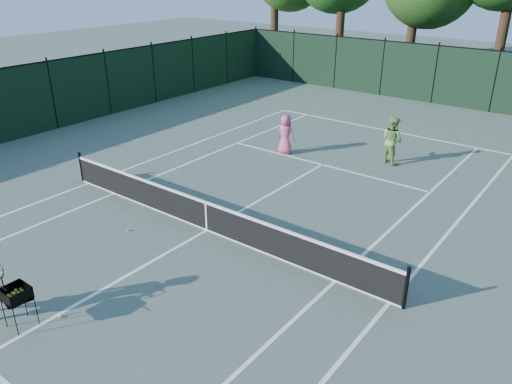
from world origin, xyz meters
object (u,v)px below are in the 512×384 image
Objects in this scene: player_pink at (286,134)px; loose_ball_midcourt at (128,230)px; player_green at (392,140)px; loose_ball_near_cart at (60,316)px; ball_hopper at (16,294)px.

player_pink is 8.03m from loose_ball_midcourt.
player_green is (3.75, 1.55, 0.11)m from player_pink.
player_pink is 22.81× the size of loose_ball_midcourt.
player_pink reaches higher than loose_ball_near_cart.
loose_ball_near_cart is 3.83m from loose_ball_midcourt.
player_pink is 4.06m from player_green.
loose_ball_midcourt is (-1.84, 3.36, 0.00)m from loose_ball_near_cart.
player_pink is at bearing 109.52° from ball_hopper.
loose_ball_midcourt is at bearing 118.78° from loose_ball_near_cart.
ball_hopper is at bearing 103.89° from player_green.
ball_hopper is at bearing -122.14° from loose_ball_near_cart.
loose_ball_near_cart is 1.00× the size of loose_ball_midcourt.
loose_ball_near_cart is at bearing -61.22° from loose_ball_midcourt.
player_green is at bearing 69.12° from loose_ball_midcourt.
player_green is 26.14× the size of loose_ball_near_cart.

